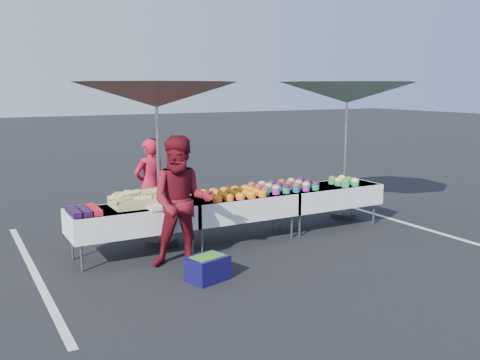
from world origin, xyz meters
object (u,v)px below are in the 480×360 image
customer (182,202)px  umbrella_right (347,93)px  table_center (240,205)px  umbrella_left (156,96)px  storage_bin (208,268)px  vendor (150,186)px  table_right (328,195)px  table_left (133,218)px

customer → umbrella_right: umbrella_right is taller
table_center → umbrella_left: (-1.23, 0.40, 1.76)m
table_center → storage_bin: size_ratio=3.18×
vendor → customer: bearing=68.8°
customer → umbrella_right: size_ratio=0.61×
table_right → vendor: 3.14m
umbrella_right → table_center: bearing=-170.9°
umbrella_left → umbrella_right: 3.73m
table_right → storage_bin: 3.40m
umbrella_right → vendor: bearing=168.6°
table_right → umbrella_left: (-3.03, 0.40, 1.76)m
table_left → umbrella_right: (4.30, 0.40, 1.78)m
table_left → umbrella_left: 1.89m
vendor → table_center: bearing=119.9°
vendor → umbrella_right: size_ratio=0.54×
storage_bin → umbrella_right: bearing=9.7°
vendor → customer: (-0.21, -1.88, 0.10)m
table_left → umbrella_left: (0.57, 0.40, 1.76)m
table_left → storage_bin: table_left is taller
customer → umbrella_left: (0.09, 1.15, 1.43)m
customer → storage_bin: bearing=-61.1°
table_right → customer: customer is taller
table_center → table_left: bearing=180.0°
vendor → customer: size_ratio=0.89×
table_left → table_right: bearing=0.0°
vendor → customer: customer is taller
table_center → umbrella_right: bearing=9.1°
umbrella_left → table_center: bearing=-17.9°
vendor → umbrella_right: 4.00m
table_right → vendor: (-2.92, 1.13, 0.24)m
table_center → customer: 1.56m
table_left → storage_bin: 1.57m
customer → table_right: bearing=37.0°
table_center → storage_bin: bearing=-131.7°
table_left → table_right: 3.60m
umbrella_left → storage_bin: 2.84m
table_left → umbrella_left: umbrella_left is taller
table_center → umbrella_left: size_ratio=0.57×
table_left → vendor: (0.68, 1.13, 0.24)m
umbrella_left → storage_bin: size_ratio=5.54×
vendor → umbrella_left: size_ratio=0.51×
table_center → table_right: size_ratio=1.00×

